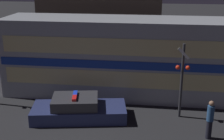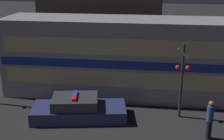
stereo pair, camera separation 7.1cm
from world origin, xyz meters
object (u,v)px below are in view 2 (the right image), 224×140
at_px(police_car, 78,109).
at_px(crossing_signal_near, 182,78).
at_px(train, 141,58).
at_px(pedestrian, 210,120).

bearing_deg(police_car, crossing_signal_near, -0.83).
xyz_separation_m(train, pedestrian, (3.25, -4.68, -1.32)).
height_order(police_car, pedestrian, pedestrian).
bearing_deg(train, police_car, -129.00).
relative_size(pedestrian, crossing_signal_near, 0.47).
relative_size(train, crossing_signal_near, 4.17).
bearing_deg(pedestrian, police_car, 169.36).
height_order(pedestrian, crossing_signal_near, crossing_signal_near).
bearing_deg(pedestrian, train, 124.75).
distance_m(police_car, pedestrian, 6.23).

